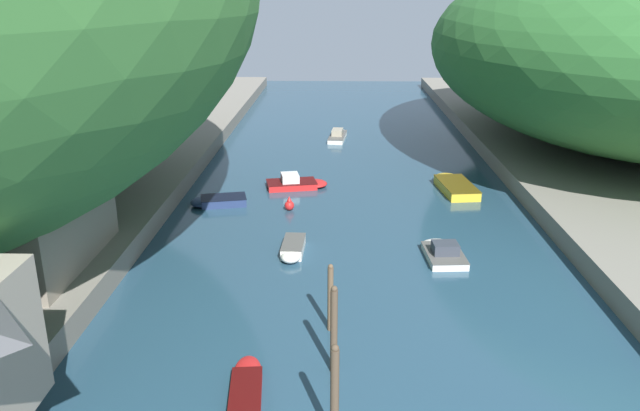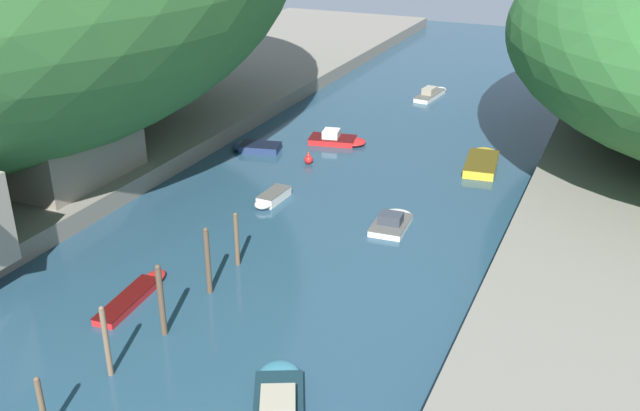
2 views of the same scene
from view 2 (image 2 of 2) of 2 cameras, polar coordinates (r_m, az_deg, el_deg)
name	(u,v)px [view 2 (image 2 of 2)]	position (r m, az deg, el deg)	size (l,w,h in m)	color
water_surface	(341,190)	(47.91, 1.72, 1.29)	(130.00, 130.00, 0.00)	#234256
left_bank	(75,136)	(59.54, -18.98, 5.28)	(22.00, 120.00, 1.25)	slate
boathouse_shed	(56,135)	(48.77, -20.35, 5.32)	(7.60, 9.45, 5.51)	gray
boat_small_dinghy	(255,147)	(55.18, -5.25, 4.68)	(4.03, 2.53, 0.56)	navy
boat_cabin_cruiser	(135,294)	(36.76, -14.56, -6.88)	(1.58, 5.56, 0.39)	red
boat_navy_launch	(432,93)	(70.27, 8.94, 8.86)	(2.00, 5.86, 1.05)	silver
boat_white_cruiser	(338,139)	(56.49, 1.44, 5.31)	(4.76, 2.82, 1.07)	red
boat_mid_channel	(482,161)	(53.31, 12.85, 3.50)	(2.76, 6.05, 0.67)	gold
boat_near_quay	(392,221)	(42.93, 5.82, -1.26)	(2.17, 4.11, 1.00)	silver
boat_moored_right	(271,198)	(45.88, -3.96, 0.57)	(1.27, 3.38, 0.62)	silver
boat_red_skiff	(279,401)	(28.83, -3.33, -15.36)	(4.07, 5.73, 1.19)	teal
mooring_post_nearest	(42,406)	(28.97, -21.36, -14.71)	(0.23, 0.23, 2.62)	brown
mooring_post_second	(106,341)	(30.97, -16.74, -10.34)	(0.24, 0.24, 3.36)	brown
mooring_post_middle	(161,300)	(32.87, -12.59, -7.38)	(0.28, 0.28, 3.61)	#4C3D2D
mooring_post_fourth	(208,260)	(35.65, -8.97, -4.37)	(0.28, 0.28, 3.63)	#4C3D2D
mooring_post_farthest	(237,239)	(38.14, -6.69, -2.67)	(0.25, 0.25, 3.09)	brown
channel_buoy_near	(309,159)	(52.22, -0.92, 3.74)	(0.65, 0.65, 0.97)	red
person_on_quay	(89,174)	(46.80, -17.99, 2.42)	(0.31, 0.42, 1.69)	#282D3D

